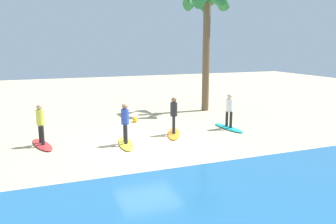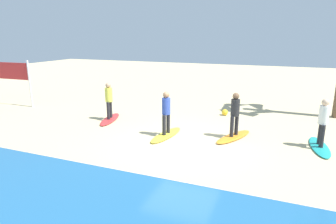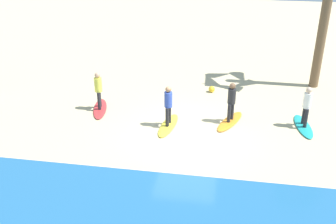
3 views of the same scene
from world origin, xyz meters
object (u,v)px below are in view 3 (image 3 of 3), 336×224
Objects in this scene: surfboard_red at (100,109)px; beach_ball at (212,89)px; surfer_yellow at (168,103)px; surfboard_teal at (303,126)px; surfer_teal at (307,104)px; surfer_orange at (232,99)px; surfboard_orange at (230,121)px; surfboard_yellow at (168,125)px; surfer_red at (98,88)px.

surfboard_red is 5.47m from beach_ball.
surfboard_teal is at bearing -171.40° from surfer_yellow.
surfer_orange is (2.92, 0.06, 0.00)m from surfer_teal.
surfboard_teal is 1.00× the size of surfboard_red.
beach_ball reaches higher than surfboard_red.
surfboard_teal is at bearing -178.84° from surfer_orange.
surfer_teal is at bearing -0.00° from surfboard_teal.
surfboard_orange is 3.25m from beach_ball.
surfer_yellow is 5.41× the size of beach_ball.
surfer_orange reaches higher than surfboard_yellow.
surfboard_teal is 8.59m from surfboard_red.
surfboard_yellow is 4.13m from beach_ball.
surfboard_orange is at bearing 72.70° from surfboard_red.
surfboard_teal is 3.09m from surfer_orange.
surfer_red is at bearing -70.64° from surfboard_orange.
surfer_orange is at bearing 176.91° from surfer_red.
surfer_yellow is (0.00, -0.00, 0.99)m from surfboard_yellow.
surfer_orange is 2.74m from surfboard_yellow.
surfer_orange is 0.78× the size of surfboard_yellow.
surfboard_yellow is (2.44, 0.75, -0.99)m from surfer_orange.
surfboard_orange is at bearing -95.17° from surfboard_teal.
surfer_red reaches higher than beach_ball.
surfer_orange is at bearing 107.23° from beach_ball.
surfboard_yellow is at bearing 161.80° from surfer_red.
surfboard_teal is at bearing 113.60° from surfboard_orange.
surfboard_yellow is at bearing -87.72° from surfboard_teal.
surfer_red is at bearing -1.65° from surfer_teal.
beach_ball reaches higher than surfboard_teal.
surfer_orange is at bearing 1.16° from surfer_teal.
surfer_teal reaches higher than surfboard_red.
surfer_yellow is at bearing -87.72° from surfboard_teal.
surfboard_teal and surfboard_orange have the same top height.
surfboard_red is at bearing -97.97° from surfboard_teal.
surfboard_teal is at bearing 0.00° from surfer_teal.
surfer_teal is at bearing 113.60° from surfboard_orange.
surfer_teal is 8.65m from surfboard_red.
surfer_yellow and surfer_red have the same top height.
surfer_orange is 0.78× the size of surfboard_red.
surfboard_teal is 1.00× the size of surfboard_yellow.
surfboard_red is (5.66, -0.31, 0.00)m from surfboard_orange.
surfer_orange is (0.00, 0.00, 0.99)m from surfboard_orange.
surfer_yellow reaches higher than beach_ball.
surfboard_teal is 1.28× the size of surfer_yellow.
surfboard_yellow is at bearing 8.60° from surfer_teal.
surfer_red is (8.59, -0.25, 0.99)m from surfboard_teal.
surfer_orange is 5.41× the size of beach_ball.
surfboard_orange is 1.28× the size of surfer_orange.
surfer_orange and surfer_yellow have the same top height.
surfer_orange is 3.37m from beach_ball.
surfer_yellow is (2.44, 0.75, 0.99)m from surfboard_orange.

